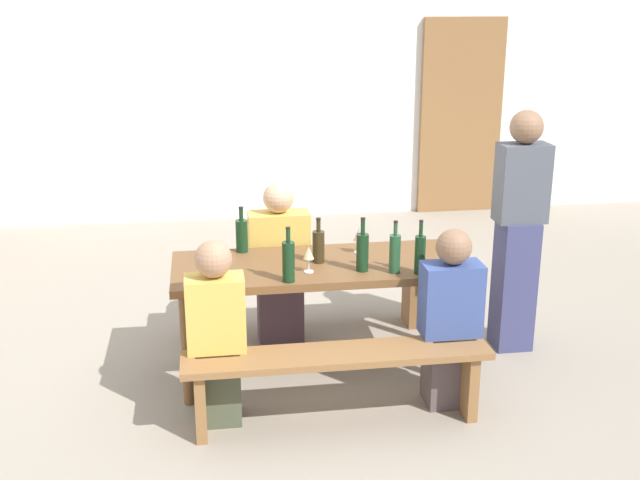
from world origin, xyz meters
TOP-DOWN VIEW (x-y plane):
  - ground_plane at (0.00, 0.00)m, footprint 24.00×24.00m
  - back_wall at (0.00, 3.78)m, footprint 14.00×0.20m
  - wooden_door at (2.09, 3.64)m, footprint 0.90×0.06m
  - tasting_table at (0.00, 0.00)m, footprint 1.84×0.72m
  - bench_near at (0.00, -0.66)m, footprint 1.74×0.30m
  - bench_far at (0.00, 0.66)m, footprint 1.74×0.30m
  - wine_bottle_0 at (0.42, -0.24)m, footprint 0.07×0.07m
  - wine_bottle_1 at (0.23, -0.18)m, footprint 0.08×0.08m
  - wine_bottle_2 at (-0.01, 0.01)m, footprint 0.08×0.08m
  - wine_bottle_3 at (0.57, -0.28)m, footprint 0.07×0.07m
  - wine_bottle_4 at (-0.23, -0.30)m, footprint 0.07×0.07m
  - wine_bottle_5 at (-0.47, 0.29)m, footprint 0.08×0.08m
  - wine_glass_0 at (0.28, 0.16)m, footprint 0.07×0.07m
  - wine_glass_1 at (-0.09, -0.16)m, footprint 0.06×0.06m
  - seated_guest_near_0 at (-0.67, -0.51)m, footprint 0.33×0.24m
  - seated_guest_near_1 at (0.70, -0.51)m, footprint 0.35×0.24m
  - seated_guest_far_0 at (-0.21, 0.51)m, footprint 0.42×0.24m
  - standing_host at (1.37, 0.18)m, footprint 0.33×0.24m

SIDE VIEW (x-z plane):
  - ground_plane at x=0.00m, z-range 0.00..0.00m
  - bench_near at x=0.00m, z-range 0.12..0.57m
  - bench_far at x=0.00m, z-range 0.12..0.57m
  - seated_guest_near_1 at x=0.70m, z-range -0.02..1.07m
  - seated_guest_near_0 at x=-0.67m, z-range -0.02..1.07m
  - seated_guest_far_0 at x=-0.21m, z-range -0.03..1.12m
  - tasting_table at x=0.00m, z-range 0.29..1.04m
  - standing_host at x=1.37m, z-range -0.01..1.64m
  - wine_bottle_2 at x=-0.01m, z-range 0.71..1.00m
  - wine_bottle_5 at x=-0.47m, z-range 0.71..1.01m
  - wine_glass_1 at x=-0.09m, z-range 0.78..0.95m
  - wine_glass_0 at x=0.28m, z-range 0.79..0.96m
  - wine_bottle_1 at x=0.23m, z-range 0.71..1.04m
  - wine_bottle_0 at x=0.42m, z-range 0.71..1.04m
  - wine_bottle_3 at x=0.57m, z-range 0.71..1.04m
  - wine_bottle_4 at x=-0.23m, z-range 0.71..1.04m
  - wooden_door at x=2.09m, z-range 0.00..2.10m
  - back_wall at x=0.00m, z-range 0.00..3.20m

